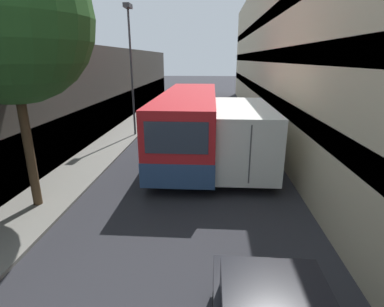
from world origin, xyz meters
TOP-DOWN VIEW (x-y plane):
  - ground_plane at (0.00, 15.00)m, footprint 150.00×150.00m
  - sidewalk_left at (-4.72, 15.00)m, footprint 2.19×60.00m
  - building_left_shopfront at (-6.91, 15.00)m, footprint 2.40×60.00m
  - building_right_apartment at (5.37, 15.00)m, footprint 2.40×60.00m
  - bus at (-0.16, 16.95)m, footprint 2.61×10.94m
  - box_truck at (2.30, 15.67)m, footprint 2.32×8.07m
  - panel_van at (-1.87, 30.29)m, footprint 1.83×4.27m
  - street_lamp at (-3.87, 20.42)m, footprint 0.36×0.80m
  - street_tree_left at (-4.72, 10.74)m, footprint 4.74×4.74m

SIDE VIEW (x-z plane):
  - ground_plane at x=0.00m, z-range 0.00..0.00m
  - sidewalk_left at x=-4.72m, z-range 0.00..0.10m
  - panel_van at x=-1.87m, z-range 0.11..2.07m
  - box_truck at x=2.30m, z-range 0.14..2.96m
  - bus at x=-0.16m, z-range 0.09..3.20m
  - building_left_shopfront at x=-6.91m, z-range -0.25..5.22m
  - building_right_apartment at x=5.37m, z-range -0.03..10.29m
  - street_lamp at x=-3.87m, z-range 1.48..9.04m
  - street_tree_left at x=-4.72m, z-range 1.74..9.77m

